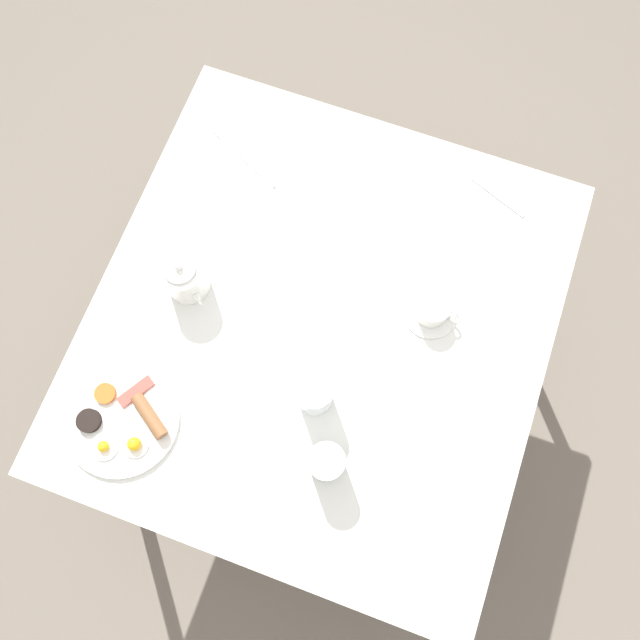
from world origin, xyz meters
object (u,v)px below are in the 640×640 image
object	(u,v)px
breakfast_plate	(122,420)
teapot_near	(184,276)
water_glass_short	(315,394)
teacup_with_saucer_left	(432,310)
knife_by_plate	(245,158)
water_glass_tall	(326,462)
fork_by_plate	(498,196)

from	to	relation	value
breakfast_plate	teapot_near	distance (m)	0.36
water_glass_short	breakfast_plate	bearing A→B (deg)	-153.55
teapot_near	teacup_with_saucer_left	bearing A→B (deg)	50.46
breakfast_plate	teacup_with_saucer_left	world-z (taller)	teacup_with_saucer_left
teacup_with_saucer_left	teapot_near	bearing A→B (deg)	-167.45
teapot_near	knife_by_plate	distance (m)	0.37
teapot_near	water_glass_tall	bearing A→B (deg)	5.68
teapot_near	knife_by_plate	size ratio (longest dim) A/B	0.78
fork_by_plate	knife_by_plate	bearing A→B (deg)	-169.77
teapot_near	water_glass_tall	distance (m)	0.54
teapot_near	water_glass_short	bearing A→B (deg)	15.41
water_glass_tall	knife_by_plate	xyz separation A→B (m)	(-0.46, 0.65, -0.06)
teapot_near	fork_by_plate	size ratio (longest dim) A/B	1.06
water_glass_tall	knife_by_plate	bearing A→B (deg)	124.95
teacup_with_saucer_left	water_glass_tall	size ratio (longest dim) A/B	1.10
breakfast_plate	water_glass_tall	distance (m)	0.48
breakfast_plate	teapot_near	world-z (taller)	teapot_near
teacup_with_saucer_left	water_glass_short	size ratio (longest dim) A/B	1.03
breakfast_plate	knife_by_plate	world-z (taller)	breakfast_plate
fork_by_plate	teapot_near	bearing A→B (deg)	-143.38
teacup_with_saucer_left	fork_by_plate	world-z (taller)	teacup_with_saucer_left
teapot_near	water_glass_tall	world-z (taller)	teapot_near
knife_by_plate	water_glass_short	bearing A→B (deg)	-53.80
breakfast_plate	teapot_near	xyz separation A→B (m)	(0.01, 0.36, 0.05)
teapot_near	water_glass_short	xyz separation A→B (m)	(0.38, -0.16, 0.01)
breakfast_plate	knife_by_plate	bearing A→B (deg)	88.99
breakfast_plate	fork_by_plate	xyz separation A→B (m)	(0.66, 0.84, -0.01)
water_glass_tall	teapot_near	bearing A→B (deg)	147.77
water_glass_tall	teacup_with_saucer_left	bearing A→B (deg)	74.23
teacup_with_saucer_left	knife_by_plate	bearing A→B (deg)	157.65
breakfast_plate	water_glass_short	distance (m)	0.45
teacup_with_saucer_left	knife_by_plate	world-z (taller)	teacup_with_saucer_left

